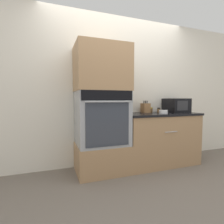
# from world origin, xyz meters

# --- Properties ---
(ground_plane) EXTENTS (12.00, 12.00, 0.00)m
(ground_plane) POSITION_xyz_m (0.00, 0.00, 0.00)
(ground_plane) COLOR #6B6056
(wall_back) EXTENTS (8.00, 0.05, 2.50)m
(wall_back) POSITION_xyz_m (0.00, 0.63, 1.25)
(wall_back) COLOR silver
(wall_back) RESTS_ON ground_plane
(oven_cabinet_base) EXTENTS (0.76, 0.60, 0.42)m
(oven_cabinet_base) POSITION_xyz_m (-0.38, 0.30, 0.21)
(oven_cabinet_base) COLOR #A87F56
(oven_cabinet_base) RESTS_ON ground_plane
(wall_oven) EXTENTS (0.74, 0.64, 0.79)m
(wall_oven) POSITION_xyz_m (-0.38, 0.30, 0.82)
(wall_oven) COLOR #9EA0A5
(wall_oven) RESTS_ON oven_cabinet_base
(oven_cabinet_upper) EXTENTS (0.76, 0.60, 0.66)m
(oven_cabinet_upper) POSITION_xyz_m (-0.38, 0.30, 1.55)
(oven_cabinet_upper) COLOR #A87F56
(oven_cabinet_upper) RESTS_ON wall_oven
(counter_unit) EXTENTS (1.29, 0.63, 0.87)m
(counter_unit) POSITION_xyz_m (0.64, 0.30, 0.44)
(counter_unit) COLOR #A87F56
(counter_unit) RESTS_ON ground_plane
(microwave) EXTENTS (0.36, 0.38, 0.25)m
(microwave) POSITION_xyz_m (1.05, 0.39, 0.99)
(microwave) COLOR black
(microwave) RESTS_ON counter_unit
(knife_block) EXTENTS (0.12, 0.14, 0.21)m
(knife_block) POSITION_xyz_m (0.46, 0.46, 0.95)
(knife_block) COLOR olive
(knife_block) RESTS_ON counter_unit
(bowl) EXTENTS (0.14, 0.14, 0.06)m
(bowl) POSITION_xyz_m (0.62, 0.17, 0.90)
(bowl) COLOR white
(bowl) RESTS_ON counter_unit
(condiment_jar_near) EXTENTS (0.04, 0.04, 0.09)m
(condiment_jar_near) POSITION_xyz_m (0.59, 0.48, 0.91)
(condiment_jar_near) COLOR brown
(condiment_jar_near) RESTS_ON counter_unit
(condiment_jar_mid) EXTENTS (0.06, 0.06, 0.08)m
(condiment_jar_mid) POSITION_xyz_m (0.72, 0.44, 0.91)
(condiment_jar_mid) COLOR brown
(condiment_jar_mid) RESTS_ON counter_unit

